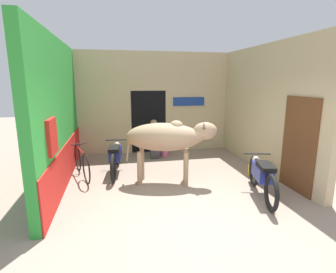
# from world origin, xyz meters

# --- Properties ---
(ground_plane) EXTENTS (30.00, 30.00, 0.00)m
(ground_plane) POSITION_xyz_m (0.00, 0.00, 0.00)
(ground_plane) COLOR gray
(wall_left_shopfront) EXTENTS (0.25, 4.62, 3.25)m
(wall_left_shopfront) POSITION_xyz_m (-2.55, 2.30, 1.57)
(wall_left_shopfront) COLOR green
(wall_left_shopfront) RESTS_ON ground_plane
(wall_back_with_doorway) EXTENTS (4.93, 0.93, 3.25)m
(wall_back_with_doorway) POSITION_xyz_m (-0.08, 4.88, 1.40)
(wall_back_with_doorway) COLOR #C6B289
(wall_back_with_doorway) RESTS_ON ground_plane
(wall_right_with_door) EXTENTS (0.22, 4.62, 3.25)m
(wall_right_with_door) POSITION_xyz_m (2.55, 2.26, 1.61)
(wall_right_with_door) COLOR #C6B289
(wall_right_with_door) RESTS_ON ground_plane
(cow) EXTENTS (2.12, 1.09, 1.47)m
(cow) POSITION_xyz_m (-0.16, 1.84, 1.08)
(cow) COLOR tan
(cow) RESTS_ON ground_plane
(motorcycle_near) EXTENTS (0.70, 1.85, 0.79)m
(motorcycle_near) POSITION_xyz_m (1.56, 0.69, 0.45)
(motorcycle_near) COLOR black
(motorcycle_near) RESTS_ON ground_plane
(motorcycle_far) EXTENTS (0.58, 1.91, 0.79)m
(motorcycle_far) POSITION_xyz_m (-1.35, 2.72, 0.45)
(motorcycle_far) COLOR black
(motorcycle_far) RESTS_ON ground_plane
(bicycle) EXTENTS (0.62, 1.72, 0.75)m
(bicycle) POSITION_xyz_m (-2.17, 2.63, 0.38)
(bicycle) COLOR black
(bicycle) RESTS_ON ground_plane
(shopkeeper_seated) EXTENTS (0.36, 0.34, 1.18)m
(shopkeeper_seated) POSITION_xyz_m (-0.16, 3.93, 0.62)
(shopkeeper_seated) COLOR #3D3842
(shopkeeper_seated) RESTS_ON ground_plane
(plastic_stool) EXTENTS (0.34, 0.34, 0.38)m
(plastic_stool) POSITION_xyz_m (0.18, 3.99, 0.21)
(plastic_stool) COLOR #DB6093
(plastic_stool) RESTS_ON ground_plane
(crate) EXTENTS (0.44, 0.32, 0.28)m
(crate) POSITION_xyz_m (2.14, 1.76, 0.14)
(crate) COLOR gold
(crate) RESTS_ON ground_plane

